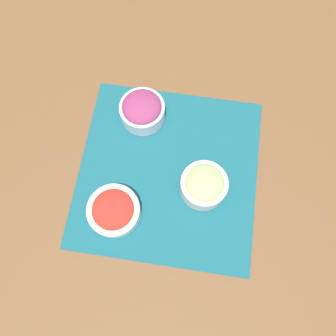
# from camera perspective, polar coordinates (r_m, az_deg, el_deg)

# --- Properties ---
(ground_plane) EXTENTS (3.00, 3.00, 0.00)m
(ground_plane) POSITION_cam_1_polar(r_m,az_deg,el_deg) (0.87, -0.00, -0.69)
(ground_plane) COLOR brown
(placemat) EXTENTS (0.47, 0.48, 0.00)m
(placemat) POSITION_cam_1_polar(r_m,az_deg,el_deg) (0.87, -0.00, -0.65)
(placemat) COLOR #195B6B
(placemat) RESTS_ON ground_plane
(cucumber_bowl) EXTENTS (0.12, 0.12, 0.08)m
(cucumber_bowl) POSITION_cam_1_polar(r_m,az_deg,el_deg) (0.82, 6.25, -2.95)
(cucumber_bowl) COLOR silver
(cucumber_bowl) RESTS_ON placemat
(onion_bowl) EXTENTS (0.12, 0.12, 0.08)m
(onion_bowl) POSITION_cam_1_polar(r_m,az_deg,el_deg) (0.90, -4.50, 10.07)
(onion_bowl) COLOR silver
(onion_bowl) RESTS_ON placemat
(tomato_bowl) EXTENTS (0.13, 0.13, 0.05)m
(tomato_bowl) POSITION_cam_1_polar(r_m,az_deg,el_deg) (0.83, -9.45, -7.26)
(tomato_bowl) COLOR white
(tomato_bowl) RESTS_ON placemat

